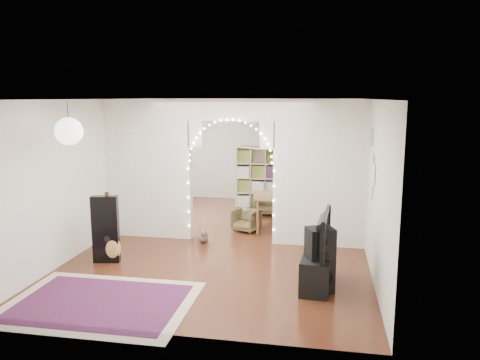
% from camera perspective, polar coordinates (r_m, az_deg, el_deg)
% --- Properties ---
extents(floor, '(7.50, 7.50, 0.00)m').
position_cam_1_polar(floor, '(9.16, -1.01, -7.31)').
color(floor, black).
rests_on(floor, ground).
extents(ceiling, '(5.00, 7.50, 0.02)m').
position_cam_1_polar(ceiling, '(8.74, -1.06, 9.83)').
color(ceiling, white).
rests_on(ceiling, wall_back).
extents(wall_back, '(5.00, 0.02, 2.70)m').
position_cam_1_polar(wall_back, '(12.52, 2.33, 3.70)').
color(wall_back, silver).
rests_on(wall_back, floor).
extents(wall_front, '(5.00, 0.02, 2.70)m').
position_cam_1_polar(wall_front, '(5.30, -9.02, -5.19)').
color(wall_front, silver).
rests_on(wall_front, floor).
extents(wall_left, '(0.02, 7.50, 2.70)m').
position_cam_1_polar(wall_left, '(9.65, -15.75, 1.43)').
color(wall_left, silver).
rests_on(wall_left, floor).
extents(wall_right, '(0.02, 7.50, 2.70)m').
position_cam_1_polar(wall_right, '(8.72, 15.29, 0.57)').
color(wall_right, silver).
rests_on(wall_right, floor).
extents(divider_wall, '(5.00, 0.20, 2.70)m').
position_cam_1_polar(divider_wall, '(8.84, -1.04, 1.54)').
color(divider_wall, silver).
rests_on(divider_wall, floor).
extents(fairy_lights, '(1.64, 0.04, 1.60)m').
position_cam_1_polar(fairy_lights, '(8.70, -1.21, 2.23)').
color(fairy_lights, '#FFEABF').
rests_on(fairy_lights, divider_wall).
extents(window, '(0.04, 1.20, 1.40)m').
position_cam_1_polar(window, '(11.25, -11.66, 3.55)').
color(window, white).
rests_on(window, wall_left).
extents(wall_clock, '(0.03, 0.31, 0.31)m').
position_cam_1_polar(wall_clock, '(8.04, 15.76, 5.16)').
color(wall_clock, white).
rests_on(wall_clock, wall_right).
extents(picture_frames, '(0.02, 0.50, 0.70)m').
position_cam_1_polar(picture_frames, '(7.71, 15.82, 0.47)').
color(picture_frames, white).
rests_on(picture_frames, wall_right).
extents(paper_lantern, '(0.40, 0.40, 0.40)m').
position_cam_1_polar(paper_lantern, '(7.17, -20.14, 5.58)').
color(paper_lantern, white).
rests_on(paper_lantern, ceiling).
extents(ceiling_fan, '(1.10, 1.10, 0.30)m').
position_cam_1_polar(ceiling_fan, '(10.72, 1.06, 8.27)').
color(ceiling_fan, '#B97F3D').
rests_on(ceiling_fan, ceiling).
extents(area_rug, '(2.48, 1.86, 0.02)m').
position_cam_1_polar(area_rug, '(6.76, -16.71, -14.16)').
color(area_rug, maroon).
rests_on(area_rug, floor).
extents(guitar_case, '(0.45, 0.22, 1.13)m').
position_cam_1_polar(guitar_case, '(8.13, -16.06, -5.80)').
color(guitar_case, black).
rests_on(guitar_case, floor).
extents(acoustic_guitar, '(0.43, 0.26, 1.02)m').
position_cam_1_polar(acoustic_guitar, '(8.14, -15.69, -6.67)').
color(acoustic_guitar, tan).
rests_on(acoustic_guitar, floor).
extents(tabby_cat, '(0.30, 0.47, 0.32)m').
position_cam_1_polar(tabby_cat, '(8.98, -4.51, -6.83)').
color(tabby_cat, brown).
rests_on(tabby_cat, floor).
extents(floor_speaker, '(0.46, 0.43, 0.94)m').
position_cam_1_polar(floor_speaker, '(6.78, 9.69, -9.62)').
color(floor_speaker, black).
rests_on(floor_speaker, floor).
extents(media_console, '(0.48, 1.03, 0.50)m').
position_cam_1_polar(media_console, '(7.03, 9.35, -10.78)').
color(media_console, black).
rests_on(media_console, floor).
extents(tv, '(0.23, 1.08, 0.62)m').
position_cam_1_polar(tv, '(6.85, 9.48, -6.40)').
color(tv, black).
rests_on(tv, media_console).
extents(bookcase, '(1.51, 0.93, 1.52)m').
position_cam_1_polar(bookcase, '(11.61, 3.20, 0.25)').
color(bookcase, tan).
rests_on(bookcase, floor).
extents(dining_table, '(1.30, 0.96, 0.76)m').
position_cam_1_polar(dining_table, '(9.68, 5.25, -2.22)').
color(dining_table, brown).
rests_on(dining_table, floor).
extents(flower_vase, '(0.21, 0.21, 0.19)m').
position_cam_1_polar(flower_vase, '(9.65, 5.27, -1.24)').
color(flower_vase, silver).
rests_on(flower_vase, dining_table).
extents(dining_chair_left, '(0.61, 0.62, 0.51)m').
position_cam_1_polar(dining_chair_left, '(11.07, 3.26, -2.90)').
color(dining_chair_left, brown).
rests_on(dining_chair_left, floor).
extents(dining_chair_right, '(0.63, 0.64, 0.45)m').
position_cam_1_polar(dining_chair_right, '(9.71, 0.78, -4.92)').
color(dining_chair_right, brown).
rests_on(dining_chair_right, floor).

